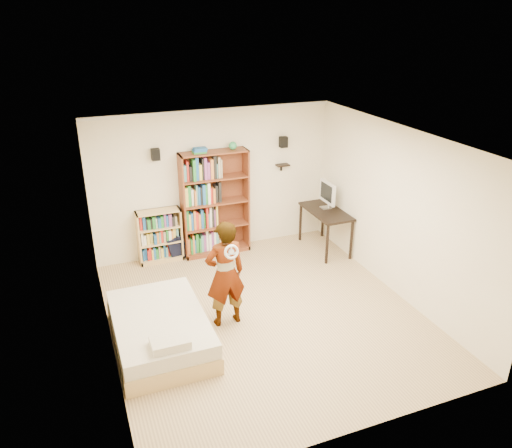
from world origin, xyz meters
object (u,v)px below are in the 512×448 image
(computer_desk, at_px, (325,230))
(daybed, at_px, (160,326))
(tall_bookshelf, at_px, (215,204))
(person, at_px, (225,274))
(low_bookshelf, at_px, (160,236))

(computer_desk, xyz_separation_m, daybed, (-3.55, -1.82, -0.12))
(tall_bookshelf, xyz_separation_m, person, (-0.56, -2.30, -0.18))
(daybed, bearing_deg, tall_bookshelf, 57.41)
(tall_bookshelf, distance_m, daybed, 3.00)
(tall_bookshelf, height_order, computer_desk, tall_bookshelf)
(tall_bookshelf, height_order, person, tall_bookshelf)
(daybed, distance_m, person, 1.15)
(tall_bookshelf, relative_size, person, 1.22)
(computer_desk, bearing_deg, daybed, -152.87)
(low_bookshelf, distance_m, daybed, 2.55)
(low_bookshelf, relative_size, person, 0.61)
(tall_bookshelf, xyz_separation_m, low_bookshelf, (-1.06, 0.03, -0.49))
(tall_bookshelf, xyz_separation_m, computer_desk, (1.98, -0.64, -0.59))
(tall_bookshelf, relative_size, daybed, 1.04)
(low_bookshelf, distance_m, person, 2.41)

